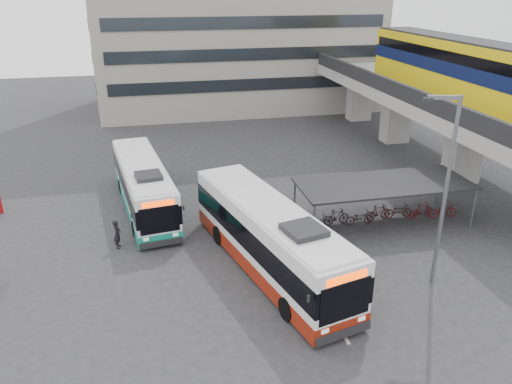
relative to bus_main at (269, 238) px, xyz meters
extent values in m
plane|color=#28282B|center=(-0.79, 0.56, -1.71)|extent=(120.00, 120.00, 0.00)
cube|color=gray|center=(16.21, 8.56, 0.59)|extent=(2.20, 1.60, 4.60)
cube|color=gray|center=(16.21, 18.56, 0.59)|extent=(2.20, 1.60, 4.60)
cube|color=gray|center=(16.21, 26.56, 0.59)|extent=(2.20, 1.60, 4.60)
cube|color=gray|center=(16.21, 12.56, 3.34)|extent=(8.00, 32.00, 0.90)
cube|color=black|center=(12.46, 12.56, 4.34)|extent=(0.35, 32.00, 1.10)
cube|color=black|center=(19.96, 12.56, 4.34)|extent=(0.35, 32.00, 1.10)
cube|color=yellow|center=(16.21, 10.68, 5.89)|extent=(2.90, 20.00, 3.90)
cube|color=#0A1237|center=(16.21, 10.68, 6.09)|extent=(2.98, 20.02, 0.90)
cube|color=black|center=(16.21, 10.68, 6.89)|extent=(2.96, 19.20, 0.70)
cube|color=black|center=(16.21, 10.68, 7.84)|extent=(2.70, 19.60, 0.25)
cylinder|color=#595B60|center=(2.91, 5.36, -0.51)|extent=(0.12, 0.12, 2.40)
cylinder|color=#595B60|center=(12.51, 5.36, -0.51)|extent=(0.12, 0.12, 2.40)
cylinder|color=#595B60|center=(2.91, 1.76, -0.51)|extent=(0.12, 0.12, 2.40)
cylinder|color=#595B60|center=(12.51, 1.76, -0.51)|extent=(0.12, 0.12, 2.40)
cube|color=black|center=(7.71, 3.56, 0.77)|extent=(10.00, 4.00, 0.12)
imported|color=black|center=(3.71, 3.56, -1.26)|extent=(1.71, 0.60, 0.90)
imported|color=black|center=(5.04, 3.56, -1.21)|extent=(1.66, 0.47, 1.00)
imported|color=black|center=(6.37, 3.56, -1.26)|extent=(1.71, 0.60, 0.90)
imported|color=black|center=(7.71, 3.56, -1.21)|extent=(1.66, 0.47, 1.00)
imported|color=#350C0F|center=(9.04, 3.56, -1.26)|extent=(1.71, 0.60, 0.90)
imported|color=#3F0C0F|center=(10.37, 3.56, -1.21)|extent=(1.66, 0.47, 1.00)
imported|color=#490C0F|center=(11.71, 3.56, -1.26)|extent=(1.71, 0.60, 0.90)
cube|color=beige|center=(1.71, -5.44, -1.70)|extent=(0.15, 1.60, 0.01)
cube|color=beige|center=(1.71, -2.44, -1.70)|extent=(0.15, 1.60, 0.01)
cube|color=beige|center=(1.71, 0.56, -1.70)|extent=(0.15, 1.60, 0.01)
cube|color=white|center=(0.00, 0.02, 0.18)|extent=(5.54, 12.66, 2.84)
cube|color=maroon|center=(0.00, 0.02, -1.14)|extent=(5.59, 12.71, 0.77)
cube|color=black|center=(0.00, 0.02, 0.31)|extent=(5.60, 12.70, 1.19)
cube|color=#EC3900|center=(1.49, -6.00, 1.24)|extent=(1.81, 0.52, 0.31)
cube|color=black|center=(0.74, -2.99, 1.83)|extent=(1.93, 1.98, 0.29)
cylinder|color=black|center=(-0.25, -4.13, -1.19)|extent=(0.55, 1.08, 1.03)
cylinder|color=black|center=(0.36, 3.68, -1.19)|extent=(0.55, 1.08, 1.03)
cube|color=white|center=(-5.88, 8.67, -0.01)|extent=(3.86, 11.39, 2.56)
cube|color=#0E7F6C|center=(-5.88, 8.67, -1.19)|extent=(3.90, 11.43, 0.70)
cube|color=black|center=(-5.88, 8.67, 0.11)|extent=(3.92, 11.42, 1.07)
cube|color=#EC3900|center=(-5.13, 3.14, 0.95)|extent=(1.66, 0.30, 0.28)
cube|color=black|center=(-5.51, 5.91, 1.48)|extent=(1.61, 1.67, 0.26)
cylinder|color=black|center=(-6.50, 4.98, -1.24)|extent=(0.40, 0.96, 0.93)
cylinder|color=black|center=(-5.21, 11.92, -1.24)|extent=(0.40, 0.96, 0.93)
imported|color=black|center=(-7.39, 3.82, -0.89)|extent=(0.47, 0.64, 1.63)
cylinder|color=#595B60|center=(7.25, -2.92, 2.76)|extent=(0.18, 0.18, 8.94)
cube|color=#595B60|center=(6.61, -2.72, 7.12)|extent=(1.33, 0.55, 0.17)
cube|color=black|center=(6.03, -2.54, 7.03)|extent=(0.43, 0.31, 0.13)
camera|label=1|loc=(-5.34, -20.82, 11.44)|focal=35.00mm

